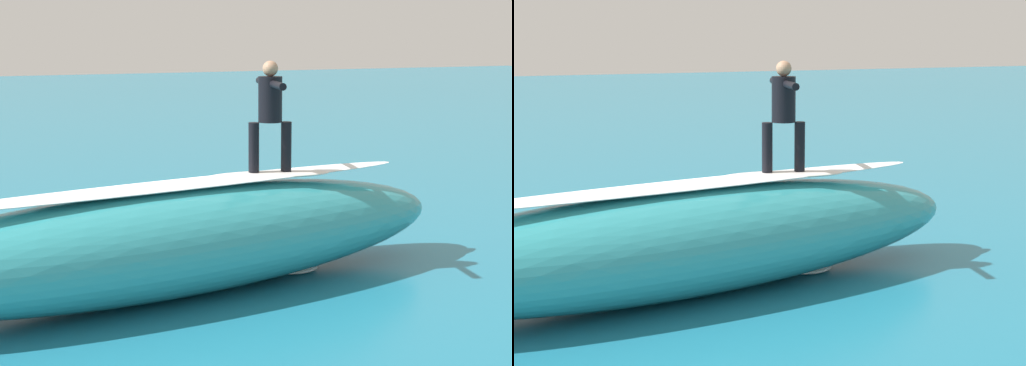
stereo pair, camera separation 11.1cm
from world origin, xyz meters
The scene contains 9 objects.
ground_plane centered at (0.00, 0.00, 0.00)m, with size 120.00×120.00×0.00m, color teal.
wave_crest centered at (-0.26, 1.66, 0.78)m, with size 9.34×2.18×1.56m, color teal.
wave_foam_lip centered at (-0.26, 1.66, 1.60)m, with size 7.94×0.76×0.08m, color white.
surfboard_riding centered at (-1.84, 1.44, 1.60)m, with size 1.87×0.52×0.09m, color silver.
surfer_riding centered at (-1.84, 1.44, 2.63)m, with size 0.66×1.58×1.68m.
surfboard_paddling centered at (-2.27, -0.58, 0.05)m, with size 2.14×0.56×0.09m, color yellow.
surfer_paddling centered at (-2.14, -0.63, 0.23)m, with size 1.71×0.84×0.32m.
foam_patch_near centered at (-2.26, 1.31, 0.07)m, with size 0.90×0.86×0.14m, color white.
foam_patch_far centered at (-3.26, -2.31, 0.07)m, with size 1.06×0.68×0.14m, color white.
Camera 2 is at (3.09, 12.37, 3.75)m, focal length 55.85 mm.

